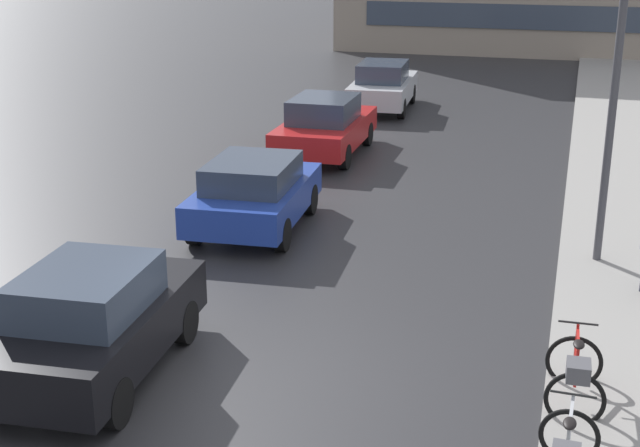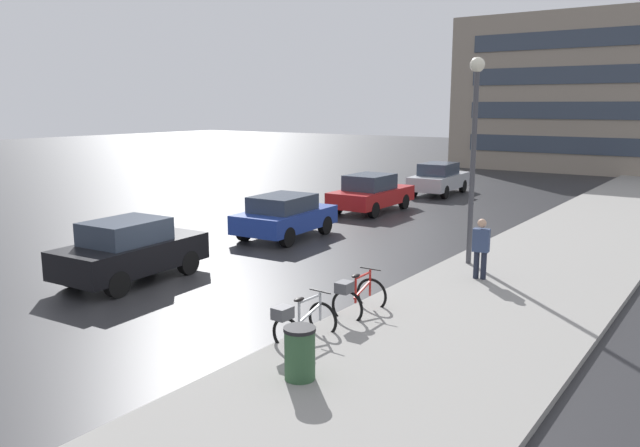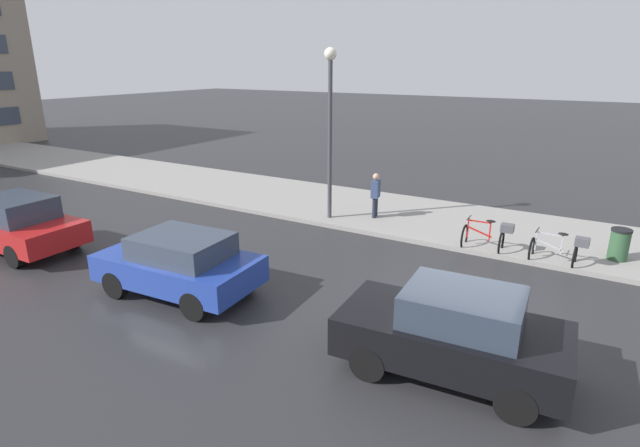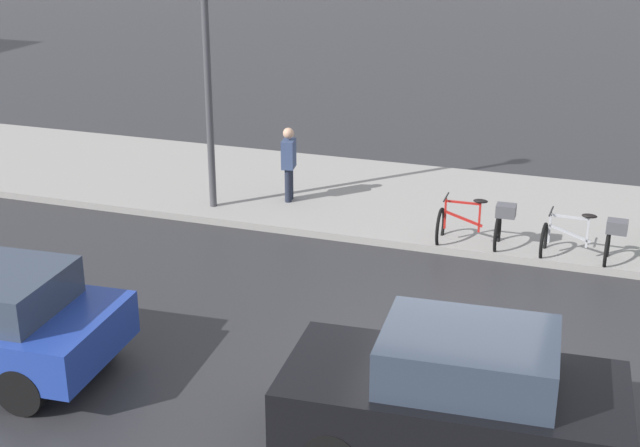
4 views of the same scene
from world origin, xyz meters
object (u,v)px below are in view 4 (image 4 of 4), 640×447
(bicycle_nearest, at_px, (585,240))
(car_black, at_px, (456,395))
(streetlamp, at_px, (206,28))
(bicycle_second, at_px, (477,225))
(pedestrian, at_px, (289,163))

(bicycle_nearest, height_order, car_black, car_black)
(bicycle_nearest, relative_size, streetlamp, 0.25)
(bicycle_second, distance_m, car_black, 6.31)
(bicycle_nearest, height_order, pedestrian, pedestrian)
(bicycle_nearest, height_order, streetlamp, streetlamp)
(car_black, relative_size, streetlamp, 0.70)
(bicycle_second, bearing_deg, streetlamp, 86.79)
(bicycle_second, distance_m, pedestrian, 4.20)
(bicycle_second, xyz_separation_m, pedestrian, (1.12, 4.03, 0.43))
(car_black, bearing_deg, pedestrian, 33.33)
(bicycle_nearest, bearing_deg, pedestrian, 78.66)
(bicycle_nearest, relative_size, car_black, 0.35)
(bicycle_nearest, distance_m, car_black, 6.29)
(bicycle_nearest, distance_m, bicycle_second, 1.88)
(bicycle_nearest, xyz_separation_m, car_black, (-6.19, 1.05, 0.31))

